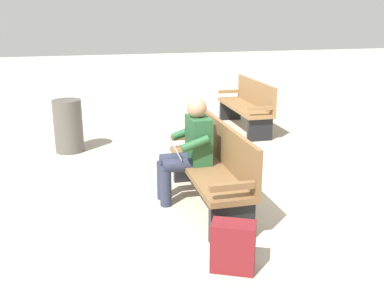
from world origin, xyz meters
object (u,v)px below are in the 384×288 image
bench_near (214,166)px  person_seated (189,147)px  bench_far (248,105)px  trash_bin (68,126)px  backpack (233,246)px

bench_near → person_seated: bearing=46.1°
bench_far → trash_bin: bearing=102.1°
bench_near → bench_far: same height
bench_near → person_seated: person_seated is taller
bench_far → backpack: bearing=158.4°
bench_near → person_seated: size_ratio=1.54×
bench_far → trash_bin: size_ratio=2.24×
backpack → trash_bin: bearing=18.2°
backpack → trash_bin: 3.98m
bench_near → backpack: bearing=170.2°
person_seated → backpack: person_seated is taller
backpack → trash_bin: size_ratio=0.52×
bench_far → trash_bin: (-0.52, 3.21, -0.05)m
person_seated → backpack: size_ratio=2.77×
bench_near → bench_far: size_ratio=1.00×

